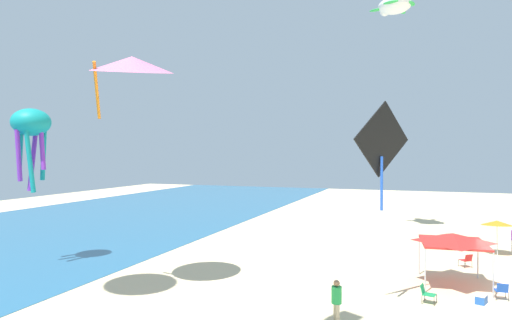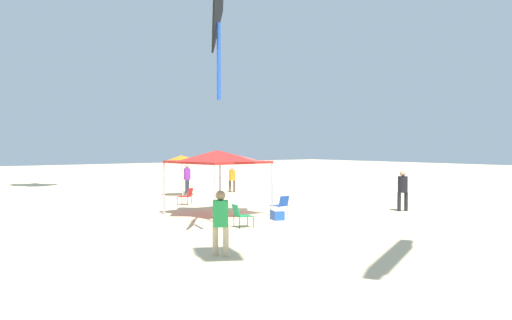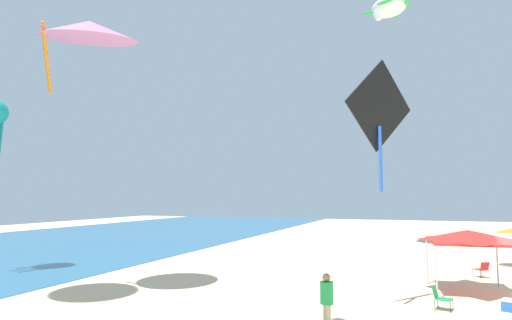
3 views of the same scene
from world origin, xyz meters
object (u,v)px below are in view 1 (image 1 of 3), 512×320
Objects in this scene: folding_chair_near_cooler at (467,259)px; kite_diamond_black at (382,143)px; kite_octopus_teal at (31,127)px; kite_delta_pink at (132,64)px; canopy_tent at (453,239)px; folding_chair_right_of_tent at (502,290)px; folding_chair_facing_ocean at (427,292)px; person_by_tent at (337,298)px; beach_umbrella at (497,223)px; kite_turtle_white at (394,6)px; cooler_box at (481,299)px.

folding_chair_near_cooler is 11.95m from kite_diamond_black.
kite_octopus_teal is 0.90× the size of kite_delta_pink.
folding_chair_right_of_tent is at bearing -131.93° from canopy_tent.
folding_chair_facing_ocean is 0.48× the size of person_by_tent.
canopy_tent is 4.51× the size of folding_chair_facing_ocean.
beach_umbrella is at bearing -152.16° from folding_chair_near_cooler.
folding_chair_facing_ocean and folding_chair_near_cooler have the same top height.
kite_turtle_white reaches higher than folding_chair_right_of_tent.
person_by_tent is 6.80m from kite_diamond_black.
folding_chair_near_cooler is 0.20× the size of kite_turtle_white.
folding_chair_facing_ocean is 3.64m from folding_chair_right_of_tent.
kite_turtle_white is at bearing 52.47° from beach_umbrella.
kite_diamond_black is at bearing 146.40° from canopy_tent.
kite_diamond_black is at bearing 118.59° from person_by_tent.
kite_delta_pink is at bearing -120.38° from person_by_tent.
canopy_tent reaches higher than folding_chair_near_cooler.
kite_turtle_white reaches higher than folding_chair_facing_ocean.
folding_chair_right_of_tent is at bearing 169.55° from kite_turtle_white.
kite_diamond_black is at bearing 26.10° from folding_chair_right_of_tent.
kite_diamond_black is at bearing 154.14° from beach_umbrella.
cooler_box is (-0.88, 0.94, -0.27)m from folding_chair_right_of_tent.
kite_turtle_white reaches higher than kite_diamond_black.
kite_turtle_white is at bearing 15.93° from cooler_box.
folding_chair_near_cooler reaches higher than cooler_box.
cooler_box is (-2.62, -1.00, -2.20)m from canopy_tent.
beach_umbrella is 2.89× the size of folding_chair_facing_ocean.
canopy_tent is 0.74× the size of kite_octopus_teal.
person_by_tent reaches higher than folding_chair_facing_ocean.
person_by_tent is at bearing -34.38° from kite_delta_pink.
canopy_tent is at bearing 20.94° from cooler_box.
person_by_tent is 0.42× the size of kite_turtle_white.
cooler_box is at bearing -17.35° from kite_delta_pink.
kite_octopus_teal reaches higher than folding_chair_near_cooler.
folding_chair_right_of_tent is 1.13× the size of cooler_box.
person_by_tent is (-15.58, 7.96, -1.12)m from beach_umbrella.
kite_turtle_white is 0.86× the size of kite_diamond_black.
kite_diamond_black is (-2.18, 4.19, 7.01)m from cooler_box.
canopy_tent is at bearing -46.56° from folding_chair_right_of_tent.
kite_turtle_white is at bearing 21.27° from folding_chair_facing_ocean.
folding_chair_facing_ocean is (-3.37, 1.31, -1.92)m from canopy_tent.
cooler_box is at bearing 55.01° from folding_chair_near_cooler.
folding_chair_near_cooler and folding_chair_right_of_tent have the same top height.
kite_octopus_teal is (-2.68, 25.48, 7.90)m from folding_chair_right_of_tent.
folding_chair_facing_ocean is at bearing 157.46° from kite_turtle_white.
folding_chair_facing_ocean is at bearing 158.71° from canopy_tent.
person_by_tent is 0.34× the size of kite_octopus_teal.
kite_delta_pink is (-20.47, 11.02, -7.86)m from kite_turtle_white.
kite_diamond_black is (-13.24, 6.42, 5.08)m from beach_umbrella.
person_by_tent is at bearing 146.71° from kite_turtle_white.
kite_octopus_teal reaches higher than person_by_tent.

